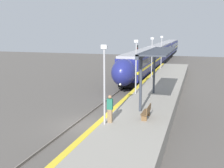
% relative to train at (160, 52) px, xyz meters
% --- Properties ---
extents(ground_plane, '(120.00, 120.00, 0.00)m').
position_rel_train_xyz_m(ground_plane, '(0.00, -41.29, -2.28)').
color(ground_plane, '#56514C').
extents(rail_left, '(0.08, 90.00, 0.15)m').
position_rel_train_xyz_m(rail_left, '(-0.72, -41.29, -2.20)').
color(rail_left, slate).
rests_on(rail_left, ground_plane).
extents(rail_right, '(0.08, 90.00, 0.15)m').
position_rel_train_xyz_m(rail_right, '(0.72, -41.29, -2.20)').
color(rail_right, slate).
rests_on(rail_right, ground_plane).
extents(train, '(2.75, 63.86, 3.98)m').
position_rel_train_xyz_m(train, '(0.00, 0.00, 0.00)').
color(train, black).
rests_on(train, ground_plane).
extents(platform_right, '(4.53, 64.00, 1.06)m').
position_rel_train_xyz_m(platform_right, '(3.89, -41.29, -1.75)').
color(platform_right, gray).
rests_on(platform_right, ground_plane).
extents(platform_bench, '(0.44, 1.58, 0.89)m').
position_rel_train_xyz_m(platform_bench, '(4.63, -41.56, -0.76)').
color(platform_bench, brown).
rests_on(platform_bench, platform_right).
extents(person_waiting, '(0.36, 0.24, 1.80)m').
position_rel_train_xyz_m(person_waiting, '(2.51, -43.09, -0.28)').
color(person_waiting, '#7F6647').
rests_on(person_waiting, platform_right).
extents(railway_signal, '(0.28, 0.28, 4.39)m').
position_rel_train_xyz_m(railway_signal, '(-2.27, -12.44, 0.41)').
color(railway_signal, '#59595E').
rests_on(railway_signal, ground_plane).
extents(lamppost_near, '(0.36, 0.20, 4.97)m').
position_rel_train_xyz_m(lamppost_near, '(2.28, -43.50, 1.64)').
color(lamppost_near, '#9E9EA3').
rests_on(lamppost_near, platform_right).
extents(lamppost_mid, '(0.36, 0.20, 4.97)m').
position_rel_train_xyz_m(lamppost_mid, '(2.28, -34.38, 1.64)').
color(lamppost_mid, '#9E9EA3').
rests_on(lamppost_mid, platform_right).
extents(lamppost_far, '(0.36, 0.20, 4.97)m').
position_rel_train_xyz_m(lamppost_far, '(2.28, -25.27, 1.64)').
color(lamppost_far, '#9E9EA3').
rests_on(lamppost_far, platform_right).
extents(lamppost_farthest, '(0.36, 0.20, 4.97)m').
position_rel_train_xyz_m(lamppost_farthest, '(2.28, -16.16, 1.64)').
color(lamppost_farthest, '#9E9EA3').
rests_on(lamppost_farthest, platform_right).
extents(station_canopy, '(2.02, 9.35, 4.25)m').
position_rel_train_xyz_m(station_canopy, '(4.42, -36.82, 2.69)').
color(station_canopy, '#333842').
rests_on(station_canopy, platform_right).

